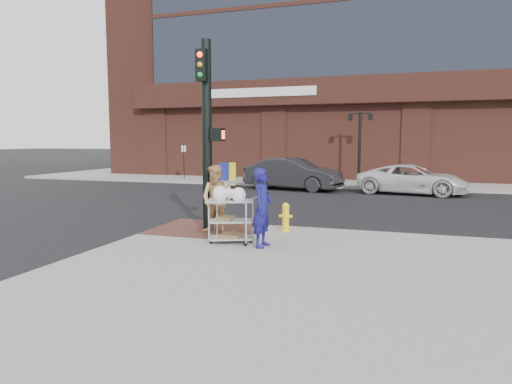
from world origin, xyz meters
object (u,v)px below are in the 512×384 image
(lamp_post, at_px, (360,139))
(woman_blue, at_px, (263,208))
(minivan_white, at_px, (412,179))
(pedestrian_tan, at_px, (217,199))
(utility_cart, at_px, (231,217))
(sedan_dark, at_px, (293,174))
(fire_hydrant, at_px, (286,217))
(traffic_signal_pole, at_px, (207,130))

(lamp_post, distance_m, woman_blue, 16.73)
(woman_blue, height_order, minivan_white, woman_blue)
(pedestrian_tan, bearing_deg, lamp_post, 87.33)
(lamp_post, height_order, woman_blue, lamp_post)
(pedestrian_tan, relative_size, utility_cart, 1.30)
(pedestrian_tan, relative_size, minivan_white, 0.35)
(lamp_post, bearing_deg, pedestrian_tan, -97.62)
(minivan_white, bearing_deg, woman_blue, 175.08)
(woman_blue, height_order, utility_cart, woman_blue)
(sedan_dark, xyz_separation_m, minivan_white, (5.87, -0.06, -0.13))
(woman_blue, distance_m, pedestrian_tan, 1.92)
(lamp_post, height_order, fire_hydrant, lamp_post)
(pedestrian_tan, height_order, fire_hydrant, pedestrian_tan)
(sedan_dark, relative_size, fire_hydrant, 6.64)
(lamp_post, xyz_separation_m, pedestrian_tan, (-2.08, -15.56, -1.58))
(pedestrian_tan, xyz_separation_m, minivan_white, (4.92, 12.17, -0.33))
(traffic_signal_pole, height_order, utility_cart, traffic_signal_pole)
(lamp_post, relative_size, fire_hydrant, 5.26)
(woman_blue, xyz_separation_m, minivan_white, (3.35, 13.25, -0.34))
(minivan_white, relative_size, fire_hydrant, 6.66)
(woman_blue, relative_size, utility_cart, 1.31)
(fire_hydrant, bearing_deg, traffic_signal_pole, -165.94)
(woman_blue, bearing_deg, sedan_dark, 13.79)
(lamp_post, height_order, utility_cart, lamp_post)
(utility_cart, relative_size, fire_hydrant, 1.80)
(minivan_white, bearing_deg, lamp_post, 49.22)
(sedan_dark, xyz_separation_m, utility_cart, (1.71, -13.17, -0.06))
(traffic_signal_pole, height_order, fire_hydrant, traffic_signal_pole)
(sedan_dark, distance_m, fire_hydrant, 11.69)
(woman_blue, relative_size, sedan_dark, 0.35)
(lamp_post, xyz_separation_m, sedan_dark, (-3.03, -3.33, -1.79))
(lamp_post, distance_m, sedan_dark, 4.84)
(lamp_post, xyz_separation_m, woman_blue, (-0.50, -16.64, -1.57))
(sedan_dark, height_order, minivan_white, sedan_dark)
(sedan_dark, bearing_deg, lamp_post, -31.26)
(utility_cart, bearing_deg, traffic_signal_pole, 132.32)
(minivan_white, height_order, fire_hydrant, minivan_white)
(lamp_post, height_order, minivan_white, lamp_post)
(traffic_signal_pole, distance_m, fire_hydrant, 3.09)
(traffic_signal_pole, distance_m, minivan_white, 13.15)
(lamp_post, height_order, sedan_dark, lamp_post)
(utility_cart, bearing_deg, minivan_white, 72.37)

